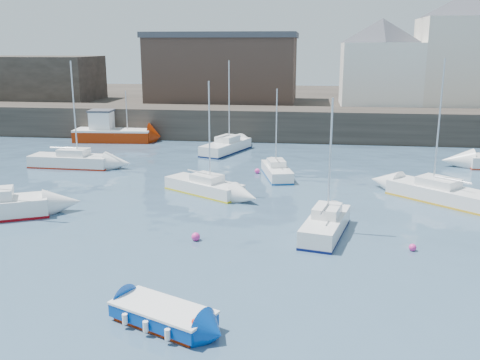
# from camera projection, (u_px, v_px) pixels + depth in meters

# --- Properties ---
(water) EXTENTS (220.00, 220.00, 0.00)m
(water) POSITION_uv_depth(u_px,v_px,m) (197.00, 299.00, 19.64)
(water) COLOR #2D4760
(water) RESTS_ON ground
(quay_wall) EXTENTS (90.00, 5.00, 3.00)m
(quay_wall) POSITION_uv_depth(u_px,v_px,m) (271.00, 124.00, 52.90)
(quay_wall) COLOR #28231E
(quay_wall) RESTS_ON ground
(land_strip) EXTENTS (90.00, 32.00, 2.80)m
(land_strip) POSITION_uv_depth(u_px,v_px,m) (281.00, 105.00, 70.22)
(land_strip) COLOR #28231E
(land_strip) RESTS_ON ground
(bldg_east_a) EXTENTS (13.36, 13.36, 11.80)m
(bldg_east_a) POSITION_uv_depth(u_px,v_px,m) (470.00, 47.00, 55.27)
(bldg_east_a) COLOR beige
(bldg_east_a) RESTS_ON land_strip
(bldg_east_d) EXTENTS (11.14, 11.14, 8.95)m
(bldg_east_d) POSITION_uv_depth(u_px,v_px,m) (380.00, 62.00, 56.30)
(bldg_east_d) COLOR white
(bldg_east_d) RESTS_ON land_strip
(warehouse) EXTENTS (16.40, 10.40, 7.60)m
(warehouse) POSITION_uv_depth(u_px,v_px,m) (224.00, 67.00, 60.10)
(warehouse) COLOR #3D2D26
(warehouse) RESTS_ON land_strip
(bldg_west) EXTENTS (14.00, 8.00, 5.00)m
(bldg_west) POSITION_uv_depth(u_px,v_px,m) (36.00, 78.00, 62.29)
(bldg_west) COLOR #353028
(bldg_west) RESTS_ON land_strip
(blue_dinghy) EXTENTS (3.88, 2.88, 0.68)m
(blue_dinghy) POSITION_uv_depth(u_px,v_px,m) (163.00, 315.00, 17.72)
(blue_dinghy) COLOR #902003
(blue_dinghy) RESTS_ON ground
(fishing_boat) EXTENTS (7.53, 3.32, 4.86)m
(fishing_boat) POSITION_uv_depth(u_px,v_px,m) (111.00, 131.00, 51.61)
(fishing_boat) COLOR #902003
(fishing_boat) RESTS_ON ground
(sailboat_b) EXTENTS (5.52, 4.37, 6.99)m
(sailboat_b) POSITION_uv_depth(u_px,v_px,m) (204.00, 186.00, 33.53)
(sailboat_b) COLOR white
(sailboat_b) RESTS_ON ground
(sailboat_c) EXTENTS (2.70, 5.29, 6.66)m
(sailboat_c) POSITION_uv_depth(u_px,v_px,m) (326.00, 225.00, 26.17)
(sailboat_c) COLOR white
(sailboat_c) RESTS_ON ground
(sailboat_d) EXTENTS (6.29, 5.89, 8.34)m
(sailboat_d) POSITION_uv_depth(u_px,v_px,m) (442.00, 193.00, 31.73)
(sailboat_d) COLOR white
(sailboat_d) RESTS_ON ground
(sailboat_e) EXTENTS (6.23, 2.15, 7.95)m
(sailboat_e) POSITION_uv_depth(u_px,v_px,m) (71.00, 160.00, 40.70)
(sailboat_e) COLOR white
(sailboat_e) RESTS_ON ground
(sailboat_f) EXTENTS (2.62, 4.95, 6.14)m
(sailboat_f) POSITION_uv_depth(u_px,v_px,m) (277.00, 171.00, 37.70)
(sailboat_f) COLOR white
(sailboat_f) RESTS_ON ground
(sailboat_h) EXTENTS (3.92, 6.35, 7.79)m
(sailboat_h) POSITION_uv_depth(u_px,v_px,m) (226.00, 146.00, 46.37)
(sailboat_h) COLOR white
(sailboat_h) RESTS_ON ground
(buoy_near) EXTENTS (0.41, 0.41, 0.41)m
(buoy_near) POSITION_uv_depth(u_px,v_px,m) (196.00, 240.00, 25.51)
(buoy_near) COLOR #DD2D8D
(buoy_near) RESTS_ON ground
(buoy_mid) EXTENTS (0.34, 0.34, 0.34)m
(buoy_mid) POSITION_uv_depth(u_px,v_px,m) (412.00, 251.00, 24.24)
(buoy_mid) COLOR #DD2D8D
(buoy_mid) RESTS_ON ground
(buoy_far) EXTENTS (0.38, 0.38, 0.38)m
(buoy_far) POSITION_uv_depth(u_px,v_px,m) (257.00, 173.00, 38.84)
(buoy_far) COLOR #DD2D8D
(buoy_far) RESTS_ON ground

